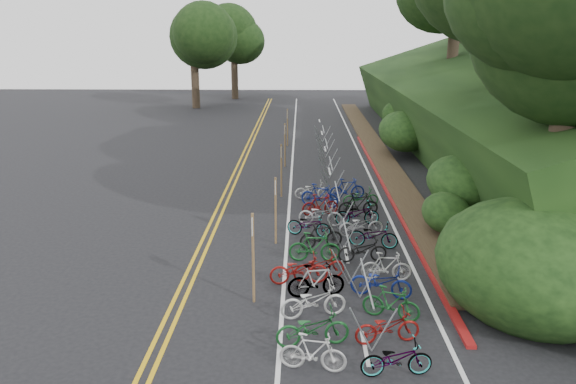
# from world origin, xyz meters

# --- Properties ---
(ground) EXTENTS (120.00, 120.00, 0.00)m
(ground) POSITION_xyz_m (0.00, 0.00, 0.00)
(ground) COLOR black
(ground) RESTS_ON ground
(road_markings) EXTENTS (7.47, 80.00, 0.01)m
(road_markings) POSITION_xyz_m (0.63, 10.10, 0.00)
(road_markings) COLOR gold
(road_markings) RESTS_ON ground
(red_curb) EXTENTS (0.25, 28.00, 0.10)m
(red_curb) POSITION_xyz_m (5.70, 12.00, 0.05)
(red_curb) COLOR maroon
(red_curb) RESTS_ON ground
(embankment) EXTENTS (14.30, 48.14, 9.11)m
(embankment) POSITION_xyz_m (12.96, 19.04, 2.57)
(embankment) COLOR black
(embankment) RESTS_ON ground
(bike_rack_front) EXTENTS (1.16, 3.05, 1.21)m
(bike_rack_front) POSITION_xyz_m (3.24, -0.73, 0.88)
(bike_rack_front) COLOR gray
(bike_rack_front) RESTS_ON ground
(bike_racks_rest) EXTENTS (1.14, 23.00, 1.17)m
(bike_racks_rest) POSITION_xyz_m (3.00, 13.00, 0.85)
(bike_racks_rest) COLOR gray
(bike_racks_rest) RESTS_ON ground
(signpost_near) EXTENTS (0.08, 0.40, 2.68)m
(signpost_near) POSITION_xyz_m (0.17, 0.39, 1.53)
(signpost_near) COLOR brown
(signpost_near) RESTS_ON ground
(signposts_rest) EXTENTS (0.08, 18.40, 2.50)m
(signposts_rest) POSITION_xyz_m (0.60, 14.00, 1.43)
(signposts_rest) COLOR brown
(signposts_rest) RESTS_ON ground
(bike_front) EXTENTS (0.86, 1.87, 0.95)m
(bike_front) POSITION_xyz_m (1.45, 1.62, 0.47)
(bike_front) COLOR maroon
(bike_front) RESTS_ON ground
(bike_valet) EXTENTS (3.33, 15.47, 1.05)m
(bike_valet) POSITION_xyz_m (2.93, 3.81, 0.47)
(bike_valet) COLOR beige
(bike_valet) RESTS_ON ground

